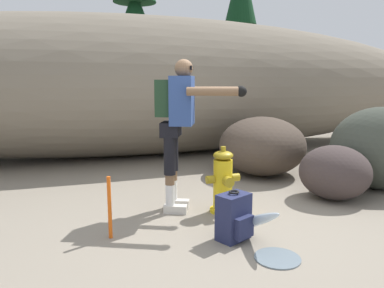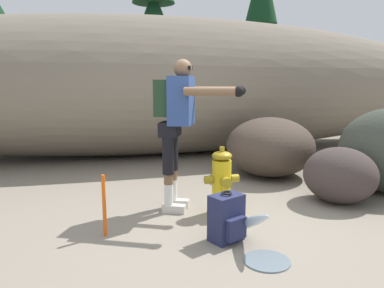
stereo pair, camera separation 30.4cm
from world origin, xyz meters
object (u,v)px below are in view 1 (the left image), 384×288
Objects in this scene: fire_hydrant at (223,182)px; survey_stake at (110,208)px; spare_backpack at (234,217)px; boulder_small at (335,172)px; utility_worker at (180,116)px; boulder_mid at (381,148)px; boulder_large at (262,146)px; boulder_outlier at (342,158)px.

survey_stake is at bearing -165.94° from fire_hydrant.
boulder_small reaches higher than spare_backpack.
survey_stake is (-1.28, -0.32, -0.05)m from fire_hydrant.
utility_worker reaches higher than survey_stake.
boulder_mid is at bearing 7.98° from survey_stake.
boulder_large reaches higher than survey_stake.
boulder_outlier is at bearing 99.86° from spare_backpack.
fire_hydrant is 0.52× the size of boulder_large.
spare_backpack is 3.50m from boulder_outlier.
spare_backpack is (0.25, -0.92, -0.87)m from utility_worker.
spare_backpack is at bearing -50.29° from utility_worker.
boulder_mid is (2.62, 0.91, 0.35)m from spare_backpack.
fire_hydrant reaches higher than boulder_outlier.
utility_worker is 2.19m from boulder_large.
boulder_small reaches higher than boulder_outlier.
boulder_large is (1.71, 1.21, -0.63)m from utility_worker.
utility_worker is 3.63× the size of spare_backpack.
boulder_small reaches higher than survey_stake.
utility_worker is at bearing -144.63° from boulder_large.
boulder_mid reaches higher than boulder_outlier.
boulder_mid reaches higher than boulder_small.
boulder_small is 2.83m from survey_stake.
utility_worker is at bearing 174.24° from boulder_small.
utility_worker is 1.27m from survey_stake.
boulder_small is (0.25, -1.41, -0.12)m from boulder_large.
boulder_mid is 1.55× the size of boulder_small.
boulder_mid is (2.43, 0.20, 0.22)m from fire_hydrant.
fire_hydrant is 1.06× the size of boulder_outlier.
boulder_mid reaches higher than fire_hydrant.
fire_hydrant is 0.44× the size of utility_worker.
utility_worker is 1.18× the size of boulder_large.
survey_stake reaches higher than spare_backpack.
utility_worker reaches higher than boulder_large.
boulder_large is 1.65× the size of boulder_small.
boulder_small is at bearing -168.06° from boulder_mid.
boulder_small is at bearing -80.04° from boulder_large.
boulder_large is 3.10m from survey_stake.
survey_stake is at bearing -172.02° from boulder_mid.
fire_hydrant is 2.45m from boulder_mid.
boulder_large is at bearing 173.78° from boulder_outlier.
fire_hydrant is 0.75m from spare_backpack.
boulder_outlier is (2.89, 1.98, -0.01)m from spare_backpack.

